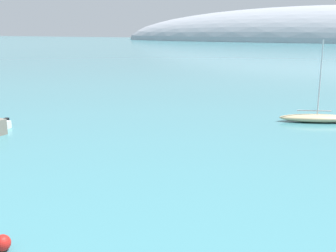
{
  "coord_description": "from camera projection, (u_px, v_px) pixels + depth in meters",
  "views": [
    {
      "loc": [
        9.19,
        -2.47,
        9.18
      ],
      "look_at": [
        -1.23,
        25.59,
        2.11
      ],
      "focal_mm": 45.77,
      "sensor_mm": 36.0,
      "label": 1
    }
  ],
  "objects": [
    {
      "name": "sailboat_sand_outer_mooring",
      "position": [
        317.0,
        118.0,
        41.43
      ],
      "size": [
        7.37,
        3.48,
        7.87
      ],
      "rotation": [
        0.0,
        0.0,
        0.26
      ],
      "color": "#C6B284",
      "rests_on": "water"
    },
    {
      "name": "mooring_buoy_red",
      "position": [
        2.0,
        243.0,
        17.79
      ],
      "size": [
        0.7,
        0.7,
        0.7
      ],
      "primitive_type": "sphere",
      "color": "red",
      "rests_on": "water"
    }
  ]
}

